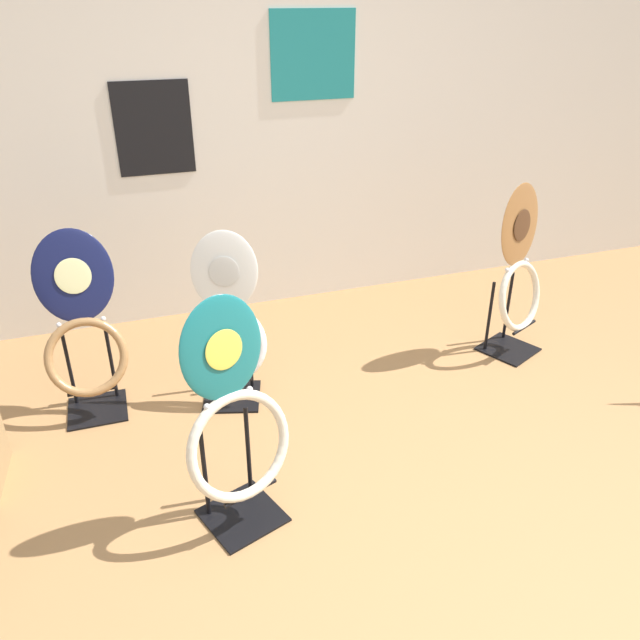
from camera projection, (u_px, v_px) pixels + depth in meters
name	position (u px, v px, depth m)	size (l,w,h in m)	color
ground_plane	(462.00, 574.00, 2.22)	(14.00, 14.00, 0.00)	#A37547
wall_back	(271.00, 97.00, 3.65)	(8.00, 0.07, 2.60)	silver
toilet_seat_display_woodgrain	(518.00, 278.00, 3.42)	(0.42, 0.37, 0.97)	black
toilet_seat_display_white_plain	(227.00, 330.00, 3.02)	(0.42, 0.35, 0.87)	black
toilet_seat_display_navy_moon	(83.00, 331.00, 2.93)	(0.38, 0.34, 0.89)	black
toilet_seat_display_teal_sax	(234.00, 423.00, 2.26)	(0.45, 0.36, 0.94)	black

